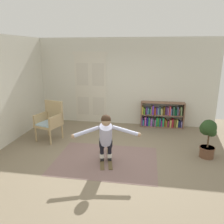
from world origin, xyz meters
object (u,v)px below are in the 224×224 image
at_px(bookshelf, 162,116).
at_px(potted_plant, 208,134).
at_px(person_skier, 106,134).
at_px(wicker_chair, 50,120).
at_px(skis_pair, 106,159).

xyz_separation_m(bookshelf, potted_plant, (0.97, -2.09, 0.22)).
bearing_deg(person_skier, potted_plant, 17.40).
relative_size(bookshelf, potted_plant, 1.49).
bearing_deg(wicker_chair, bookshelf, 26.65).
height_order(bookshelf, person_skier, person_skier).
bearing_deg(wicker_chair, person_skier, -32.96).
bearing_deg(person_skier, bookshelf, 64.24).
bearing_deg(potted_plant, skis_pair, -167.16).
relative_size(wicker_chair, skis_pair, 1.13).
xyz_separation_m(bookshelf, person_skier, (-1.36, -2.81, 0.34)).
distance_m(bookshelf, wicker_chair, 3.60).
relative_size(wicker_chair, person_skier, 0.76).
xyz_separation_m(wicker_chair, skis_pair, (1.81, -1.01, -0.56)).
height_order(wicker_chair, potted_plant, wicker_chair).
bearing_deg(potted_plant, wicker_chair, 173.53).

